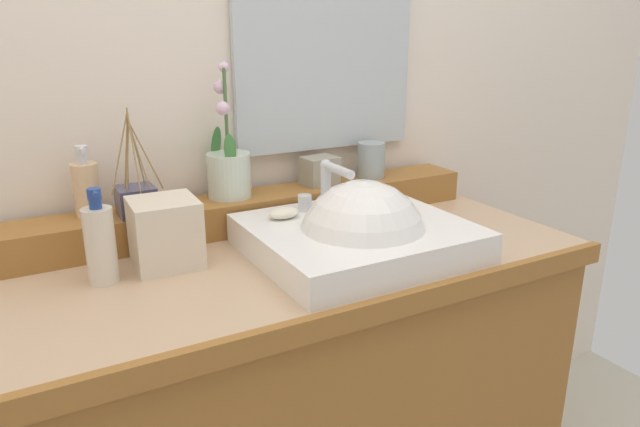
{
  "coord_description": "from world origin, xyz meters",
  "views": [
    {
      "loc": [
        -0.52,
        -1.05,
        1.31
      ],
      "look_at": [
        0.04,
        -0.02,
        0.94
      ],
      "focal_mm": 32.48,
      "sensor_mm": 36.0,
      "label": 1
    }
  ],
  "objects_px": {
    "sink_basin": "(360,242)",
    "tumbler_cup": "(371,160)",
    "trinket_box": "(320,171)",
    "tissue_box": "(165,233)",
    "lotion_bottle": "(100,243)",
    "soap_dispenser": "(86,187)",
    "reed_diffuser": "(136,199)",
    "potted_plant": "(228,168)",
    "soap_bar": "(284,213)"
  },
  "relations": [
    {
      "from": "sink_basin",
      "to": "soap_bar",
      "type": "xyz_separation_m",
      "value": [
        -0.12,
        0.12,
        0.05
      ]
    },
    {
      "from": "tumbler_cup",
      "to": "tissue_box",
      "type": "distance_m",
      "value": 0.62
    },
    {
      "from": "tissue_box",
      "to": "sink_basin",
      "type": "bearing_deg",
      "value": -21.17
    },
    {
      "from": "lotion_bottle",
      "to": "tissue_box",
      "type": "distance_m",
      "value": 0.13
    },
    {
      "from": "soap_dispenser",
      "to": "lotion_bottle",
      "type": "height_order",
      "value": "soap_dispenser"
    },
    {
      "from": "reed_diffuser",
      "to": "soap_bar",
      "type": "bearing_deg",
      "value": -26.77
    },
    {
      "from": "soap_dispenser",
      "to": "tumbler_cup",
      "type": "distance_m",
      "value": 0.72
    },
    {
      "from": "trinket_box",
      "to": "tissue_box",
      "type": "distance_m",
      "value": 0.47
    },
    {
      "from": "sink_basin",
      "to": "tissue_box",
      "type": "xyz_separation_m",
      "value": [
        -0.38,
        0.15,
        0.04
      ]
    },
    {
      "from": "potted_plant",
      "to": "reed_diffuser",
      "type": "xyz_separation_m",
      "value": [
        -0.22,
        -0.03,
        -0.04
      ]
    },
    {
      "from": "tumbler_cup",
      "to": "trinket_box",
      "type": "bearing_deg",
      "value": -179.42
    },
    {
      "from": "soap_dispenser",
      "to": "tissue_box",
      "type": "xyz_separation_m",
      "value": [
        0.12,
        -0.16,
        -0.07
      ]
    },
    {
      "from": "soap_bar",
      "to": "sink_basin",
      "type": "bearing_deg",
      "value": -44.82
    },
    {
      "from": "sink_basin",
      "to": "tumbler_cup",
      "type": "relative_size",
      "value": 4.73
    },
    {
      "from": "tumbler_cup",
      "to": "trinket_box",
      "type": "xyz_separation_m",
      "value": [
        -0.16,
        -0.0,
        -0.01
      ]
    },
    {
      "from": "reed_diffuser",
      "to": "lotion_bottle",
      "type": "bearing_deg",
      "value": -124.68
    },
    {
      "from": "tissue_box",
      "to": "soap_bar",
      "type": "bearing_deg",
      "value": -5.46
    },
    {
      "from": "potted_plant",
      "to": "reed_diffuser",
      "type": "relative_size",
      "value": 1.36
    },
    {
      "from": "potted_plant",
      "to": "reed_diffuser",
      "type": "height_order",
      "value": "potted_plant"
    },
    {
      "from": "soap_bar",
      "to": "tissue_box",
      "type": "height_order",
      "value": "tissue_box"
    },
    {
      "from": "reed_diffuser",
      "to": "potted_plant",
      "type": "bearing_deg",
      "value": 8.78
    },
    {
      "from": "trinket_box",
      "to": "lotion_bottle",
      "type": "relative_size",
      "value": 0.46
    },
    {
      "from": "soap_dispenser",
      "to": "sink_basin",
      "type": "bearing_deg",
      "value": -31.77
    },
    {
      "from": "soap_dispenser",
      "to": "trinket_box",
      "type": "xyz_separation_m",
      "value": [
        0.56,
        -0.01,
        -0.03
      ]
    },
    {
      "from": "potted_plant",
      "to": "soap_dispenser",
      "type": "relative_size",
      "value": 2.06
    },
    {
      "from": "potted_plant",
      "to": "soap_dispenser",
      "type": "height_order",
      "value": "potted_plant"
    },
    {
      "from": "soap_bar",
      "to": "soap_dispenser",
      "type": "distance_m",
      "value": 0.42
    },
    {
      "from": "reed_diffuser",
      "to": "tissue_box",
      "type": "xyz_separation_m",
      "value": [
        0.03,
        -0.12,
        -0.04
      ]
    },
    {
      "from": "potted_plant",
      "to": "tumbler_cup",
      "type": "bearing_deg",
      "value": -0.45
    },
    {
      "from": "sink_basin",
      "to": "soap_bar",
      "type": "bearing_deg",
      "value": 135.18
    },
    {
      "from": "reed_diffuser",
      "to": "sink_basin",
      "type": "bearing_deg",
      "value": -33.11
    },
    {
      "from": "trinket_box",
      "to": "sink_basin",
      "type": "bearing_deg",
      "value": -107.46
    },
    {
      "from": "trinket_box",
      "to": "lotion_bottle",
      "type": "distance_m",
      "value": 0.59
    },
    {
      "from": "reed_diffuser",
      "to": "tissue_box",
      "type": "bearing_deg",
      "value": -76.56
    },
    {
      "from": "sink_basin",
      "to": "reed_diffuser",
      "type": "relative_size",
      "value": 1.94
    },
    {
      "from": "potted_plant",
      "to": "tissue_box",
      "type": "distance_m",
      "value": 0.26
    },
    {
      "from": "reed_diffuser",
      "to": "tissue_box",
      "type": "height_order",
      "value": "reed_diffuser"
    },
    {
      "from": "soap_dispenser",
      "to": "tumbler_cup",
      "type": "relative_size",
      "value": 1.62
    },
    {
      "from": "potted_plant",
      "to": "tumbler_cup",
      "type": "height_order",
      "value": "potted_plant"
    },
    {
      "from": "soap_bar",
      "to": "trinket_box",
      "type": "xyz_separation_m",
      "value": [
        0.18,
        0.17,
        0.04
      ]
    },
    {
      "from": "tissue_box",
      "to": "reed_diffuser",
      "type": "bearing_deg",
      "value": 103.44
    },
    {
      "from": "sink_basin",
      "to": "reed_diffuser",
      "type": "height_order",
      "value": "reed_diffuser"
    },
    {
      "from": "reed_diffuser",
      "to": "trinket_box",
      "type": "height_order",
      "value": "reed_diffuser"
    },
    {
      "from": "sink_basin",
      "to": "reed_diffuser",
      "type": "xyz_separation_m",
      "value": [
        -0.4,
        0.26,
        0.09
      ]
    },
    {
      "from": "soap_bar",
      "to": "tumbler_cup",
      "type": "bearing_deg",
      "value": 26.82
    },
    {
      "from": "soap_bar",
      "to": "trinket_box",
      "type": "distance_m",
      "value": 0.26
    },
    {
      "from": "reed_diffuser",
      "to": "tumbler_cup",
      "type": "bearing_deg",
      "value": 2.87
    },
    {
      "from": "reed_diffuser",
      "to": "lotion_bottle",
      "type": "height_order",
      "value": "reed_diffuser"
    },
    {
      "from": "trinket_box",
      "to": "tissue_box",
      "type": "xyz_separation_m",
      "value": [
        -0.44,
        -0.15,
        -0.05
      ]
    },
    {
      "from": "soap_bar",
      "to": "reed_diffuser",
      "type": "height_order",
      "value": "reed_diffuser"
    }
  ]
}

